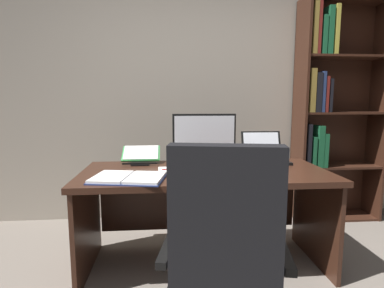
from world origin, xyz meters
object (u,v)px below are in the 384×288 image
(desk, at_px, (204,193))
(office_chair, at_px, (224,271))
(open_binder, at_px, (128,178))
(notepad, at_px, (169,170))
(bookshelf, at_px, (329,111))
(keyboard, at_px, (212,174))
(reading_stand_with_book, at_px, (141,155))
(pen, at_px, (172,169))
(computer_mouse, at_px, (256,172))
(monitor, at_px, (204,138))
(laptop, at_px, (265,156))

(desk, xyz_separation_m, office_chair, (-0.02, -0.94, -0.09))
(open_binder, distance_m, notepad, 0.34)
(desk, xyz_separation_m, bookshelf, (1.37, 0.77, 0.59))
(keyboard, bearing_deg, reading_stand_with_book, 136.19)
(office_chair, distance_m, pen, 0.94)
(keyboard, xyz_separation_m, computer_mouse, (0.30, 0.00, 0.01))
(notepad, bearing_deg, computer_mouse, -16.07)
(monitor, distance_m, reading_stand_with_book, 0.53)
(bookshelf, relative_size, open_binder, 4.39)
(desk, bearing_deg, keyboard, -83.64)
(monitor, xyz_separation_m, pen, (-0.27, -0.27, -0.19))
(desk, distance_m, computer_mouse, 0.46)
(bookshelf, height_order, notepad, bookshelf)
(open_binder, bearing_deg, bookshelf, 39.74)
(monitor, distance_m, laptop, 0.53)
(laptop, distance_m, reading_stand_with_book, 1.02)
(reading_stand_with_book, bearing_deg, office_chair, -68.55)
(bookshelf, xyz_separation_m, open_binder, (-1.89, -1.07, -0.38))
(office_chair, xyz_separation_m, pen, (-0.22, 0.86, 0.30))
(office_chair, bearing_deg, reading_stand_with_book, 122.30)
(monitor, xyz_separation_m, open_binder, (-0.55, -0.49, -0.19))
(computer_mouse, xyz_separation_m, notepad, (-0.59, 0.17, -0.02))
(laptop, bearing_deg, notepad, -160.80)
(laptop, height_order, notepad, laptop)
(office_chair, relative_size, keyboard, 2.51)
(open_binder, relative_size, notepad, 2.40)
(notepad, bearing_deg, reading_stand_with_book, 124.67)
(bookshelf, height_order, computer_mouse, bookshelf)
(desk, relative_size, open_binder, 3.51)
(office_chair, bearing_deg, monitor, 98.58)
(computer_mouse, relative_size, pen, 0.74)
(desk, relative_size, computer_mouse, 17.04)
(monitor, height_order, open_binder, monitor)
(keyboard, distance_m, notepad, 0.34)
(monitor, bearing_deg, keyboard, -90.00)
(desk, distance_m, notepad, 0.34)
(reading_stand_with_book, height_order, pen, reading_stand_with_book)
(open_binder, bearing_deg, monitor, 51.86)
(desk, height_order, open_binder, open_binder)
(reading_stand_with_book, distance_m, open_binder, 0.54)
(monitor, bearing_deg, computer_mouse, -55.60)
(laptop, height_order, computer_mouse, laptop)
(bookshelf, relative_size, computer_mouse, 21.29)
(monitor, distance_m, notepad, 0.44)
(monitor, bearing_deg, notepad, -137.14)
(office_chair, xyz_separation_m, reading_stand_with_book, (-0.47, 1.18, 0.35))
(office_chair, bearing_deg, bookshelf, 61.86)
(bookshelf, height_order, open_binder, bookshelf)
(notepad, bearing_deg, keyboard, -30.42)
(keyboard, bearing_deg, desk, 96.36)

